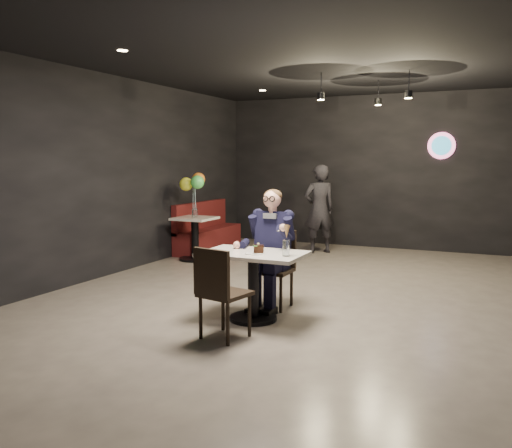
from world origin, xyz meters
The scene contains 17 objects.
floor centered at (0.00, 0.00, 0.00)m, with size 9.00×9.00×0.00m, color gray.
wall_sign centered at (0.80, 4.47, 2.00)m, with size 0.50×0.06×0.50m, color pink, non-canonical shape.
pendant_lights centered at (0.00, 2.00, 2.88)m, with size 1.40×1.20×0.36m, color black.
main_table centered at (-0.53, -1.00, 0.38)m, with size 1.10×0.70×0.75m, color white.
chair_far centered at (-0.53, -0.45, 0.46)m, with size 0.42×0.46×0.92m, color black.
chair_near centered at (-0.53, -1.66, 0.46)m, with size 0.42×0.46×0.92m, color black.
seated_man centered at (-0.53, -0.45, 0.72)m, with size 0.60×0.80×1.44m, color black.
dessert_plate centered at (-0.47, -1.10, 0.76)m, with size 0.20×0.20×0.01m, color white.
cake_slice centered at (-0.44, -1.05, 0.80)m, with size 0.10×0.08×0.07m, color black.
mint_leaf centered at (-0.45, -1.13, 0.84)m, with size 0.06×0.04×0.01m, color #287D29.
sundae_glass centered at (-0.13, -1.07, 0.83)m, with size 0.07×0.07×0.17m, color silver.
wafer_cone centered at (-0.13, -1.03, 1.00)m, with size 0.07×0.07×0.14m, color tan.
booth_bench centered at (-3.25, 2.81, 0.47)m, with size 0.47×1.86×0.93m, color #460F0F.
side_table centered at (-2.95, 1.81, 0.40)m, with size 0.65×0.65×0.81m, color white.
balloon_vase centered at (-2.95, 1.81, 0.82)m, with size 0.10×0.10×0.15m, color silver.
balloon_bunch centered at (-2.95, 1.81, 1.25)m, with size 0.42×0.42×0.70m, color yellow.
passerby centered at (-1.23, 3.43, 0.82)m, with size 0.60×0.39×1.65m, color black.
Camera 1 is at (1.89, -6.22, 1.74)m, focal length 38.00 mm.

